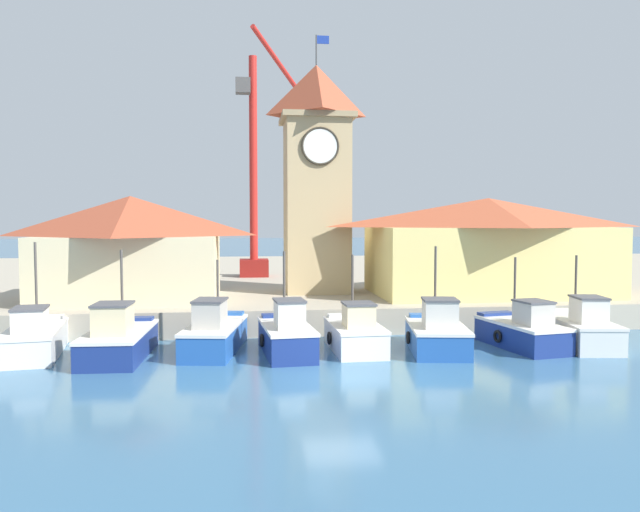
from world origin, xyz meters
name	(u,v)px	position (x,y,z in m)	size (l,w,h in m)	color
ground_plane	(341,378)	(0.00, 0.00, 0.00)	(300.00, 300.00, 0.00)	#386689
quay_wharf	(286,280)	(0.00, 27.25, 0.60)	(120.00, 40.00, 1.21)	#A89E89
fishing_boat_far_left	(34,338)	(-11.22, 4.73, 0.70)	(2.59, 5.10, 4.36)	silver
fishing_boat_left_outer	(118,339)	(-7.93, 3.93, 0.72)	(2.32, 5.12, 4.08)	navy
fishing_boat_left_inner	(214,333)	(-4.38, 4.68, 0.74)	(2.64, 5.33, 3.62)	#2356A8
fishing_boat_mid_left	(287,335)	(-1.56, 3.84, 0.76)	(2.15, 4.60, 3.99)	navy
fishing_boat_center	(355,333)	(1.20, 4.16, 0.70)	(2.09, 4.18, 3.82)	silver
fishing_boat_mid_right	(437,333)	(4.42, 3.66, 0.73)	(2.78, 4.60, 4.16)	#2356A8
fishing_boat_right_inner	(522,331)	(8.10, 3.88, 0.69)	(2.62, 4.57, 3.68)	navy
fishing_boat_right_outer	(581,329)	(10.64, 3.90, 0.73)	(2.47, 4.81, 3.73)	silver
clock_tower	(316,173)	(0.81, 14.24, 7.79)	(3.94, 3.94, 14.09)	tan
warehouse_left	(131,247)	(-8.83, 11.97, 3.87)	(8.95, 6.83, 5.20)	beige
warehouse_right	(488,245)	(9.87, 12.07, 3.84)	(12.55, 7.39, 5.17)	#E5D17A
port_crane_near	(256,188)	(-2.30, 24.25, 7.46)	(6.16, 9.27, 17.51)	maroon
dock_worker_near_tower	(443,285)	(6.43, 9.16, 2.05)	(0.34, 0.22, 1.62)	#33333D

